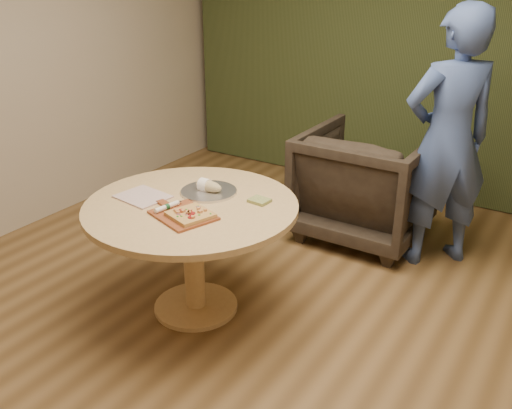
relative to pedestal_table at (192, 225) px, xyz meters
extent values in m
cube|color=brown|center=(0.50, -0.16, -0.62)|extent=(5.00, 6.00, 0.02)
cube|color=#BDAA8F|center=(0.50, 2.85, 0.79)|extent=(5.00, 0.02, 2.80)
cube|color=#2A3417|center=(0.50, 2.74, 0.79)|extent=(4.80, 0.14, 2.78)
cylinder|color=tan|center=(0.00, 0.00, -0.59)|extent=(0.54, 0.54, 0.03)
cylinder|color=tan|center=(0.00, 0.00, -0.25)|extent=(0.13, 0.13, 0.68)
cylinder|color=tan|center=(0.00, 0.00, 0.12)|extent=(1.31, 1.31, 0.04)
cube|color=brown|center=(0.08, -0.17, 0.15)|extent=(0.42, 0.38, 0.01)
cube|color=brown|center=(-0.13, -0.10, 0.15)|extent=(0.11, 0.08, 0.01)
cube|color=tan|center=(0.13, -0.17, 0.17)|extent=(0.28, 0.28, 0.02)
cylinder|color=maroon|center=(0.08, -0.18, 0.18)|extent=(0.05, 0.05, 0.00)
cylinder|color=maroon|center=(0.18, -0.22, 0.18)|extent=(0.04, 0.04, 0.00)
cylinder|color=maroon|center=(0.14, -0.18, 0.18)|extent=(0.05, 0.05, 0.00)
cube|color=#DC9052|center=(0.06, -0.20, 0.18)|extent=(0.03, 0.03, 0.01)
cube|color=#DC9052|center=(0.09, -0.18, 0.18)|extent=(0.02, 0.02, 0.01)
cube|color=#DC9052|center=(0.12, -0.16, 0.18)|extent=(0.02, 0.02, 0.01)
cube|color=#DC9052|center=(0.18, -0.14, 0.18)|extent=(0.03, 0.03, 0.01)
cube|color=#DC9052|center=(0.08, -0.21, 0.18)|extent=(0.02, 0.02, 0.01)
cube|color=#DC9052|center=(0.15, -0.11, 0.18)|extent=(0.02, 0.02, 0.01)
cube|color=#DC9052|center=(0.13, -0.19, 0.18)|extent=(0.03, 0.03, 0.01)
cube|color=#DC9052|center=(0.19, -0.22, 0.18)|extent=(0.03, 0.03, 0.01)
cube|color=#DC9052|center=(0.19, -0.11, 0.18)|extent=(0.02, 0.02, 0.01)
cube|color=#DC9052|center=(0.04, -0.19, 0.18)|extent=(0.03, 0.03, 0.01)
cube|color=#DC9052|center=(0.13, -0.18, 0.18)|extent=(0.03, 0.03, 0.01)
cube|color=#1D7517|center=(0.10, -0.25, 0.18)|extent=(0.01, 0.01, 0.00)
cube|color=#1D7517|center=(0.12, -0.08, 0.18)|extent=(0.01, 0.01, 0.00)
cube|color=#1D7517|center=(0.18, -0.14, 0.18)|extent=(0.01, 0.01, 0.00)
cube|color=#1D7517|center=(0.12, -0.24, 0.18)|extent=(0.01, 0.01, 0.00)
cube|color=#1D7517|center=(0.19, -0.21, 0.18)|extent=(0.01, 0.01, 0.00)
cube|color=#1D7517|center=(0.08, -0.15, 0.18)|extent=(0.01, 0.01, 0.00)
cube|color=#1D7517|center=(0.24, -0.12, 0.18)|extent=(0.01, 0.01, 0.00)
cube|color=#1D7517|center=(0.19, -0.17, 0.18)|extent=(0.01, 0.01, 0.00)
cube|color=#1D7517|center=(0.15, -0.16, 0.18)|extent=(0.01, 0.01, 0.00)
cube|color=#93547B|center=(0.14, -0.20, 0.18)|extent=(0.02, 0.03, 0.00)
cube|color=#93547B|center=(0.09, -0.23, 0.18)|extent=(0.03, 0.01, 0.00)
cube|color=#93547B|center=(0.12, -0.08, 0.18)|extent=(0.03, 0.02, 0.00)
cylinder|color=white|center=(-0.05, -0.17, 0.17)|extent=(0.06, 0.17, 0.03)
cylinder|color=#194C26|center=(-0.05, -0.17, 0.17)|extent=(0.04, 0.03, 0.03)
cube|color=silver|center=(-0.03, -0.07, 0.17)|extent=(0.02, 0.04, 0.00)
cube|color=white|center=(-0.31, -0.08, 0.15)|extent=(0.33, 0.29, 0.01)
cylinder|color=silver|center=(-0.01, 0.20, 0.14)|extent=(0.35, 0.35, 0.01)
cylinder|color=silver|center=(-0.01, 0.20, 0.15)|extent=(0.36, 0.36, 0.02)
ellipsoid|color=tan|center=(-0.01, 0.20, 0.18)|extent=(0.19, 0.08, 0.07)
cylinder|color=white|center=(-0.04, 0.20, 0.18)|extent=(0.06, 0.09, 0.09)
cube|color=olive|center=(0.34, 0.24, 0.15)|extent=(0.13, 0.11, 0.02)
imported|color=black|center=(0.50, 1.60, -0.12)|extent=(0.96, 0.89, 0.98)
imported|color=#3D548D|center=(1.11, 1.50, 0.32)|extent=(0.80, 0.80, 1.87)
camera|label=1|loc=(2.02, -2.46, 1.53)|focal=40.00mm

